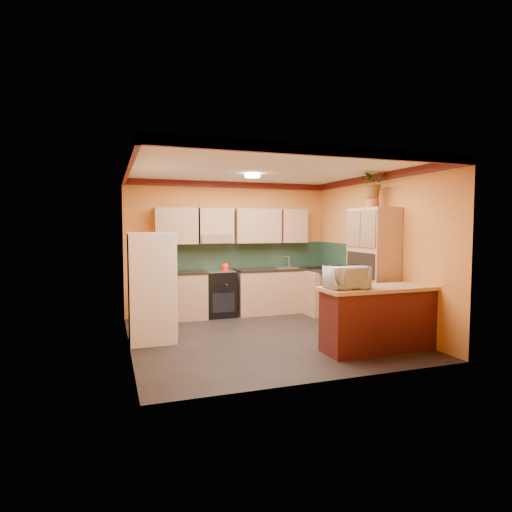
{
  "coord_description": "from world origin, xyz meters",
  "views": [
    {
      "loc": [
        -2.37,
        -6.41,
        1.8
      ],
      "look_at": [
        0.01,
        0.45,
        1.29
      ],
      "focal_mm": 30.0,
      "sensor_mm": 36.0,
      "label": 1
    }
  ],
  "objects": [
    {
      "name": "room_shell",
      "position": [
        0.02,
        0.28,
        2.09
      ],
      "size": [
        4.24,
        4.24,
        2.72
      ],
      "color": "black",
      "rests_on": "ground"
    },
    {
      "name": "base_cabinets_back",
      "position": [
        0.34,
        1.8,
        0.44
      ],
      "size": [
        3.65,
        0.6,
        0.88
      ],
      "primitive_type": "cube",
      "color": "tan",
      "rests_on": "ground"
    },
    {
      "name": "countertop_back",
      "position": [
        0.34,
        1.8,
        0.9
      ],
      "size": [
        3.65,
        0.62,
        0.04
      ],
      "primitive_type": "cube",
      "color": "black",
      "rests_on": "base_cabinets_back"
    },
    {
      "name": "stove",
      "position": [
        -0.29,
        1.8,
        0.46
      ],
      "size": [
        0.58,
        0.58,
        0.91
      ],
      "primitive_type": "cube",
      "color": "black",
      "rests_on": "ground"
    },
    {
      "name": "kettle",
      "position": [
        -0.19,
        1.75,
        1.0
      ],
      "size": [
        0.22,
        0.22,
        0.18
      ],
      "primitive_type": null,
      "rotation": [
        0.0,
        0.0,
        0.38
      ],
      "color": "red",
      "rests_on": "stove"
    },
    {
      "name": "sink",
      "position": [
        1.11,
        1.8,
        0.94
      ],
      "size": [
        0.48,
        0.4,
        0.03
      ],
      "primitive_type": "cube",
      "color": "silver",
      "rests_on": "countertop_back"
    },
    {
      "name": "base_cabinets_right",
      "position": [
        1.8,
        1.29,
        0.44
      ],
      "size": [
        0.6,
        0.8,
        0.88
      ],
      "primitive_type": "cube",
      "color": "tan",
      "rests_on": "ground"
    },
    {
      "name": "countertop_right",
      "position": [
        1.8,
        1.29,
        0.9
      ],
      "size": [
        0.62,
        0.8,
        0.04
      ],
      "primitive_type": "cube",
      "color": "black",
      "rests_on": "base_cabinets_right"
    },
    {
      "name": "fridge",
      "position": [
        -1.75,
        0.33,
        0.85
      ],
      "size": [
        0.68,
        0.66,
        1.7
      ],
      "primitive_type": "cube",
      "color": "white",
      "rests_on": "ground"
    },
    {
      "name": "pantry",
      "position": [
        1.85,
        -0.27,
        1.05
      ],
      "size": [
        0.48,
        0.9,
        2.1
      ],
      "primitive_type": "cube",
      "color": "tan",
      "rests_on": "ground"
    },
    {
      "name": "fern_pot",
      "position": [
        1.85,
        -0.22,
        2.18
      ],
      "size": [
        0.22,
        0.22,
        0.16
      ],
      "primitive_type": "cylinder",
      "color": "#A64628",
      "rests_on": "pantry"
    },
    {
      "name": "fern",
      "position": [
        1.85,
        -0.22,
        2.52
      ],
      "size": [
        0.51,
        0.45,
        0.52
      ],
      "primitive_type": "imported",
      "rotation": [
        0.0,
        0.0,
        -0.09
      ],
      "color": "tan",
      "rests_on": "fern_pot"
    },
    {
      "name": "breakfast_bar",
      "position": [
        1.37,
        -1.24,
        0.44
      ],
      "size": [
        1.8,
        0.55,
        0.88
      ],
      "primitive_type": "cube",
      "color": "#4A1114",
      "rests_on": "ground"
    },
    {
      "name": "bar_top",
      "position": [
        1.37,
        -1.24,
        0.91
      ],
      "size": [
        1.9,
        0.65,
        0.05
      ],
      "primitive_type": "cube",
      "color": "tan",
      "rests_on": "breakfast_bar"
    },
    {
      "name": "microwave",
      "position": [
        0.76,
        -1.24,
        1.09
      ],
      "size": [
        0.58,
        0.4,
        0.31
      ],
      "primitive_type": "imported",
      "rotation": [
        0.0,
        0.0,
        -0.04
      ],
      "color": "white",
      "rests_on": "bar_top"
    }
  ]
}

